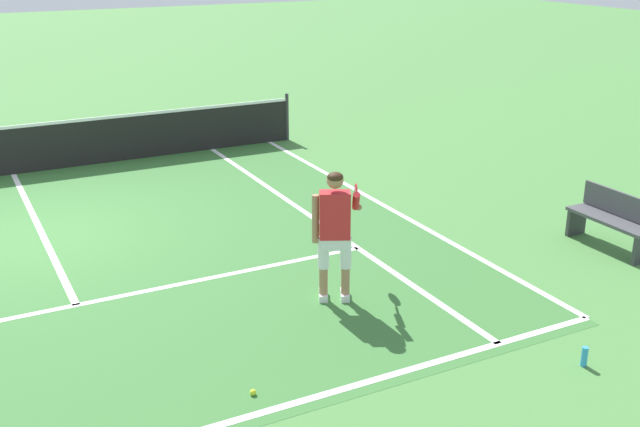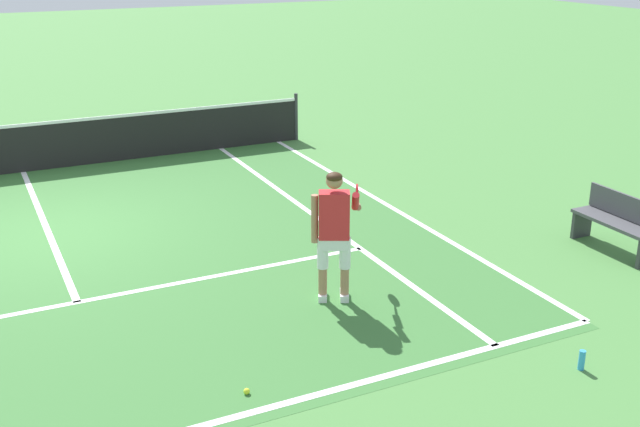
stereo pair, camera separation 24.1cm
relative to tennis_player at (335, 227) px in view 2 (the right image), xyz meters
name	(u,v)px [view 2 (the right image)]	position (x,y,z in m)	size (l,w,h in m)	color
ground_plane	(48,233)	(-3.00, 4.05, -0.99)	(80.00, 80.00, 0.00)	#477F3D
court_inner_surface	(59,258)	(-3.00, 2.92, -0.99)	(10.98, 10.03, 0.00)	#387033
line_service	(77,302)	(-3.00, 1.33, -0.99)	(8.23, 0.10, 0.01)	white
line_centre_service	(44,223)	(-3.00, 4.53, -0.99)	(0.10, 6.40, 0.01)	white
line_singles_right	(315,216)	(1.11, 2.92, -0.99)	(0.10, 9.63, 0.01)	white
line_doubles_right	(386,204)	(2.49, 2.92, -0.99)	(0.10, 9.63, 0.01)	white
tennis_net	(20,148)	(-3.00, 7.73, -0.49)	(11.96, 0.08, 1.07)	#333338
tennis_player	(335,227)	(0.00, 0.00, 0.00)	(1.00, 0.95, 1.71)	white
tennis_ball_near_feet	(247,391)	(-1.79, -1.56, -0.96)	(0.07, 0.07, 0.07)	#CCE02D
courtside_bench	(618,222)	(4.48, -0.37, -0.54)	(0.40, 1.40, 0.85)	#47474C
water_bottle	(582,360)	(1.62, -2.69, -0.88)	(0.07, 0.07, 0.23)	#3393D6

